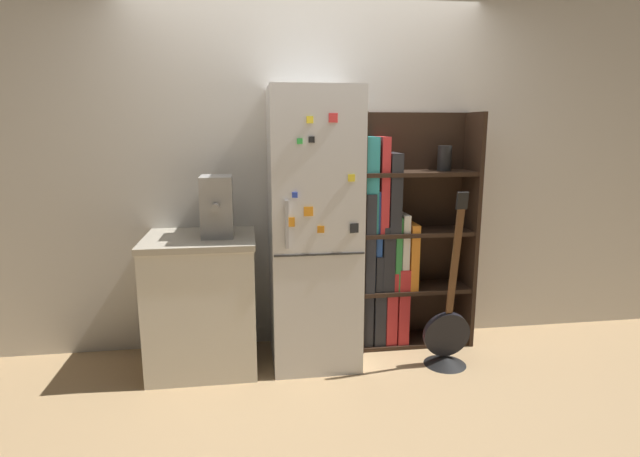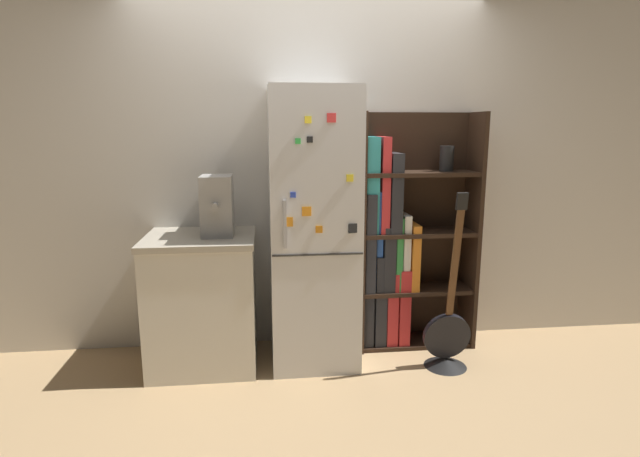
# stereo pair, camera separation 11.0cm
# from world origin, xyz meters

# --- Properties ---
(ground_plane) EXTENTS (16.00, 16.00, 0.00)m
(ground_plane) POSITION_xyz_m (0.00, 0.00, 0.00)
(ground_plane) COLOR tan
(wall_back) EXTENTS (8.00, 0.05, 2.60)m
(wall_back) POSITION_xyz_m (0.00, 0.47, 1.30)
(wall_back) COLOR silver
(wall_back) RESTS_ON ground_plane
(refrigerator) EXTENTS (0.58, 0.64, 1.87)m
(refrigerator) POSITION_xyz_m (-0.00, 0.14, 0.94)
(refrigerator) COLOR silver
(refrigerator) RESTS_ON ground_plane
(bookshelf) EXTENTS (0.87, 0.32, 1.73)m
(bookshelf) POSITION_xyz_m (0.65, 0.32, 0.77)
(bookshelf) COLOR black
(bookshelf) RESTS_ON ground_plane
(kitchen_counter) EXTENTS (0.73, 0.65, 0.91)m
(kitchen_counter) POSITION_xyz_m (-0.76, 0.14, 0.46)
(kitchen_counter) COLOR silver
(kitchen_counter) RESTS_ON ground_plane
(espresso_machine) EXTENTS (0.20, 0.32, 0.40)m
(espresso_machine) POSITION_xyz_m (-0.64, 0.14, 1.11)
(espresso_machine) COLOR #A5A39E
(espresso_machine) RESTS_ON kitchen_counter
(guitar) EXTENTS (0.32, 0.30, 1.22)m
(guitar) POSITION_xyz_m (0.89, -0.12, 0.18)
(guitar) COLOR black
(guitar) RESTS_ON ground_plane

